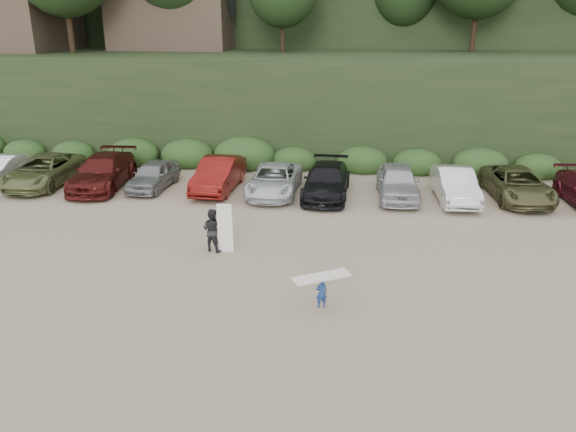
# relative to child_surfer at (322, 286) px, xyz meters

# --- Properties ---
(ground) EXTENTS (120.00, 120.00, 0.00)m
(ground) POSITION_rel_child_surfer_xyz_m (-0.07, 1.35, -0.71)
(ground) COLOR tan
(ground) RESTS_ON ground
(parked_cars) EXTENTS (39.62, 6.08, 1.65)m
(parked_cars) POSITION_rel_child_surfer_xyz_m (-1.94, 11.24, 0.05)
(parked_cars) COLOR #B5B6BA
(parked_cars) RESTS_ON ground
(child_surfer) EXTENTS (1.75, 1.29, 1.04)m
(child_surfer) POSITION_rel_child_surfer_xyz_m (0.00, 0.00, 0.00)
(child_surfer) COLOR navy
(child_surfer) RESTS_ON ground
(adult_surfer) EXTENTS (1.28, 0.82, 1.93)m
(adult_surfer) POSITION_rel_child_surfer_xyz_m (-4.25, 3.81, 0.12)
(adult_surfer) COLOR black
(adult_surfer) RESTS_ON ground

